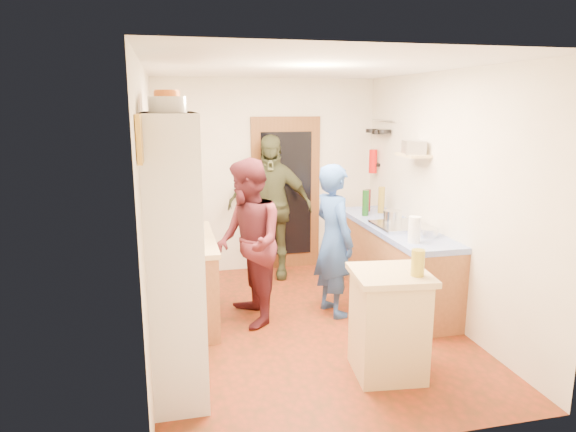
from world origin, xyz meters
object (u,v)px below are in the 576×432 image
object	(u,v)px
hutch_body	(175,253)
right_counter_base	(392,264)
island_base	(388,326)
person_hob	(337,241)
person_left	(250,242)
person_back	(271,207)

from	to	relation	value
hutch_body	right_counter_base	distance (m)	2.90
island_base	person_hob	bearing A→B (deg)	90.31
island_base	person_left	xyz separation A→B (m)	(-0.96, 1.36, 0.44)
island_base	hutch_body	bearing A→B (deg)	169.66
island_base	person_back	size ratio (longest dim) A/B	0.46
hutch_body	person_back	size ratio (longest dim) A/B	1.17
island_base	person_hob	xyz separation A→B (m)	(-0.01, 1.34, 0.40)
person_left	person_back	xyz separation A→B (m)	(0.50, 1.38, 0.08)
right_counter_base	island_base	size ratio (longest dim) A/B	2.56
hutch_body	island_base	distance (m)	1.88
right_counter_base	person_hob	xyz separation A→B (m)	(-0.78, -0.27, 0.41)
person_hob	person_back	xyz separation A→B (m)	(-0.45, 1.40, 0.12)
island_base	person_hob	distance (m)	1.40
person_left	right_counter_base	bearing A→B (deg)	93.44
hutch_body	person_left	bearing A→B (deg)	53.62
hutch_body	right_counter_base	world-z (taller)	hutch_body
island_base	person_hob	world-z (taller)	person_hob
right_counter_base	island_base	distance (m)	1.79
person_hob	person_back	bearing A→B (deg)	4.58
right_counter_base	person_back	distance (m)	1.75
hutch_body	island_base	bearing A→B (deg)	-10.34
hutch_body	island_base	xyz separation A→B (m)	(1.73, -0.31, -0.67)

